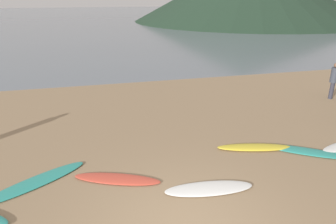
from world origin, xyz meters
name	(u,v)px	position (x,y,z in m)	size (l,w,h in m)	color
ground_plane	(124,90)	(0.00, 10.00, -0.10)	(120.00, 120.00, 0.20)	#997C5B
ocean_water	(94,17)	(0.00, 60.88, 0.00)	(140.00, 100.00, 0.01)	slate
surfboard_2	(35,182)	(-3.01, 2.49, 0.03)	(2.58, 0.54, 0.06)	teal
surfboard_3	(117,179)	(-1.10, 2.14, 0.03)	(2.15, 0.49, 0.07)	#D84C38
surfboard_4	(209,188)	(0.93, 1.21, 0.04)	(2.08, 0.59, 0.07)	white
surfboard_5	(254,147)	(2.96, 2.79, 0.05)	(2.18, 0.47, 0.10)	yellow
surfboard_6	(306,151)	(4.28, 2.23, 0.03)	(2.46, 0.49, 0.07)	teal
person_2	(334,78)	(8.48, 6.18, 0.93)	(0.32, 0.32, 1.57)	#2D2D38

